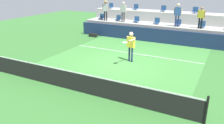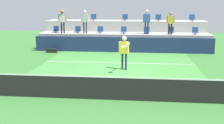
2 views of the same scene
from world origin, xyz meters
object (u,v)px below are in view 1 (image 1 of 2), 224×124
spectator_with_hat (106,8)px  equipment_bag (93,35)px  spectator_leaning_on_rail (123,10)px  stadium_chair_lower_center (157,21)px  stadium_chair_upper_center (163,9)px  stadium_chair_lower_right (202,25)px  tennis_ball (170,60)px  stadium_chair_upper_far_left (111,6)px  tennis_player (131,44)px  stadium_chair_upper_left (136,7)px  stadium_chair_upper_right (195,11)px  stadium_chair_lower_mid_right (178,23)px  stadium_chair_lower_left (118,18)px  stadium_chair_lower_far_left (102,17)px  stadium_chair_lower_mid_left (136,20)px  spectator_in_grey (201,16)px  spectator_in_white (178,13)px

spectator_with_hat → equipment_bag: (-0.45, -1.51, -2.19)m
spectator_leaning_on_rail → equipment_bag: 3.42m
stadium_chair_lower_center → stadium_chair_upper_center: 1.99m
stadium_chair_lower_right → tennis_ball: stadium_chair_lower_right is taller
stadium_chair_lower_right → stadium_chair_upper_far_left: size_ratio=1.00×
tennis_player → stadium_chair_lower_center: bearing=93.7°
stadium_chair_upper_left → tennis_ball: stadium_chair_upper_left is taller
stadium_chair_upper_right → tennis_player: stadium_chair_upper_right is taller
stadium_chair_lower_center → equipment_bag: stadium_chair_lower_center is taller
stadium_chair_lower_mid_right → stadium_chair_upper_center: bearing=134.3°
stadium_chair_lower_center → spectator_leaning_on_rail: bearing=-172.5°
stadium_chair_upper_left → tennis_player: size_ratio=0.29×
stadium_chair_lower_mid_right → stadium_chair_upper_right: stadium_chair_upper_right is taller
stadium_chair_lower_left → stadium_chair_lower_mid_right: (5.33, 0.00, 0.00)m
spectator_leaning_on_rail → tennis_player: bearing=-61.3°
stadium_chair_lower_far_left → stadium_chair_lower_left: 1.74m
stadium_chair_upper_center → stadium_chair_upper_right: bearing=0.0°
stadium_chair_lower_center → stadium_chair_upper_center: size_ratio=1.00×
stadium_chair_lower_mid_left → stadium_chair_upper_left: bearing=114.6°
spectator_in_grey → stadium_chair_lower_left: bearing=176.9°
stadium_chair_lower_center → stadium_chair_upper_left: (-2.64, 1.80, 0.85)m
stadium_chair_upper_right → equipment_bag: bearing=-154.7°
stadium_chair_lower_mid_right → spectator_in_white: spectator_in_white is taller
stadium_chair_upper_right → spectator_in_grey: 2.31m
stadium_chair_upper_right → tennis_ball: (0.40, -9.53, -1.42)m
stadium_chair_upper_far_left → spectator_in_white: (7.01, -2.18, 0.02)m
tennis_player → stadium_chair_upper_far_left: bearing=124.6°
stadium_chair_lower_right → stadium_chair_lower_mid_left: bearing=180.0°
stadium_chair_lower_center → spectator_in_white: size_ratio=0.29×
stadium_chair_lower_right → spectator_leaning_on_rail: (-6.48, -0.38, 0.84)m
spectator_leaning_on_rail → stadium_chair_upper_center: bearing=36.9°
stadium_chair_lower_center → stadium_chair_upper_far_left: 5.66m
stadium_chair_lower_mid_right → stadium_chair_upper_center: stadium_chair_upper_center is taller
stadium_chair_lower_right → stadium_chair_lower_center: bearing=180.0°
stadium_chair_upper_far_left → spectator_in_white: spectator_in_white is taller
stadium_chair_lower_mid_right → spectator_in_white: 0.95m
tennis_player → spectator_in_white: spectator_in_white is taller
stadium_chair_lower_left → stadium_chair_upper_left: bearing=62.3°
stadium_chair_upper_far_left → stadium_chair_upper_left: same height
spectator_in_grey → equipment_bag: spectator_in_grey is taller
stadium_chair_lower_left → spectator_with_hat: spectator_with_hat is taller
spectator_in_white → spectator_in_grey: bearing=0.0°
stadium_chair_upper_center → stadium_chair_lower_right: bearing=-26.7°
stadium_chair_upper_right → stadium_chair_lower_right: bearing=-64.3°
spectator_leaning_on_rail → stadium_chair_lower_center: bearing=7.5°
spectator_in_white → stadium_chair_lower_left: bearing=175.9°
spectator_leaning_on_rail → tennis_ball: size_ratio=25.50×
tennis_player → equipment_bag: bearing=140.3°
stadium_chair_lower_right → stadium_chair_upper_far_left: bearing=168.5°
stadium_chair_upper_left → spectator_in_white: spectator_in_white is taller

